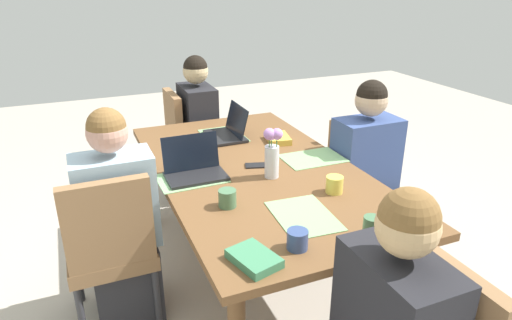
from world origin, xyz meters
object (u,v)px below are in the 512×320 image
(person_far_left_mid, at_px, (120,230))
(book_red_cover, at_px, (254,259))
(flower_vase, at_px, (272,152))
(chair_near_right_near, at_px, (364,179))
(laptop_head_right_left_near, at_px, (229,131))
(chair_head_right_left_near, at_px, (188,139))
(book_blue_cover, at_px, (278,138))
(coffee_mug_near_left, at_px, (227,198))
(person_head_right_left_near, at_px, (199,137))
(person_near_right_near, at_px, (363,181))
(coffee_mug_centre_left, at_px, (297,240))
(coffee_mug_near_right, at_px, (334,185))
(chair_far_left_mid, at_px, (110,244))
(coffee_mug_centre_right, at_px, (371,228))
(phone_black, at_px, (258,165))
(dining_table, at_px, (256,180))
(laptop_far_left_mid, at_px, (194,169))

(person_far_left_mid, relative_size, book_red_cover, 5.97)
(flower_vase, distance_m, book_red_cover, 0.81)
(chair_near_right_near, bearing_deg, laptop_head_right_left_near, 58.92)
(chair_near_right_near, distance_m, flower_vase, 0.91)
(chair_head_right_left_near, xyz_separation_m, book_blue_cover, (-0.97, -0.36, 0.27))
(laptop_head_right_left_near, distance_m, book_blue_cover, 0.34)
(laptop_head_right_left_near, relative_size, coffee_mug_near_left, 3.71)
(book_blue_cover, bearing_deg, person_head_right_left_near, 29.04)
(person_near_right_near, height_order, coffee_mug_near_left, person_near_right_near)
(person_far_left_mid, relative_size, coffee_mug_near_left, 13.87)
(laptop_head_right_left_near, xyz_separation_m, coffee_mug_centre_left, (-1.37, 0.20, -0.00))
(person_near_right_near, xyz_separation_m, coffee_mug_centre_left, (-0.82, 0.92, 0.27))
(coffee_mug_near_right, bearing_deg, person_far_left_mid, 66.91)
(chair_far_left_mid, bearing_deg, person_far_left_mid, -38.76)
(coffee_mug_centre_right, bearing_deg, chair_near_right_near, -35.08)
(coffee_mug_centre_right, relative_size, book_blue_cover, 0.53)
(book_red_cover, relative_size, phone_black, 1.33)
(dining_table, height_order, coffee_mug_centre_left, coffee_mug_centre_left)
(flower_vase, height_order, coffee_mug_centre_right, flower_vase)
(flower_vase, xyz_separation_m, book_red_cover, (-0.69, 0.39, -0.13))
(book_blue_cover, bearing_deg, chair_near_right_near, -106.35)
(chair_near_right_near, xyz_separation_m, laptop_head_right_left_near, (0.48, 0.79, 0.30))
(coffee_mug_centre_right, bearing_deg, laptop_far_left_mid, 29.20)
(flower_vase, xyz_separation_m, coffee_mug_centre_left, (-0.67, 0.20, -0.11))
(chair_far_left_mid, relative_size, coffee_mug_near_left, 10.44)
(laptop_head_right_left_near, height_order, coffee_mug_centre_right, laptop_head_right_left_near)
(chair_near_right_near, height_order, coffee_mug_near_left, chair_near_right_near)
(laptop_far_left_mid, height_order, book_red_cover, laptop_far_left_mid)
(chair_near_right_near, bearing_deg, coffee_mug_centre_right, 144.92)
(coffee_mug_near_left, xyz_separation_m, book_red_cover, (-0.47, 0.06, -0.02))
(coffee_mug_near_right, bearing_deg, coffee_mug_centre_left, 132.73)
(person_head_right_left_near, distance_m, coffee_mug_near_left, 1.69)
(flower_vase, bearing_deg, coffee_mug_centre_left, 163.79)
(chair_near_right_near, relative_size, coffee_mug_near_right, 10.26)
(person_head_right_left_near, relative_size, book_blue_cover, 5.97)
(coffee_mug_near_right, bearing_deg, dining_table, 29.42)
(chair_head_right_left_near, distance_m, coffee_mug_centre_left, 2.16)
(flower_vase, height_order, coffee_mug_near_right, flower_vase)
(coffee_mug_near_left, bearing_deg, chair_far_left_mid, 61.32)
(dining_table, height_order, coffee_mug_near_right, coffee_mug_near_right)
(flower_vase, bearing_deg, phone_black, 3.55)
(dining_table, bearing_deg, chair_far_left_mid, 95.00)
(flower_vase, xyz_separation_m, coffee_mug_centre_right, (-0.73, -0.12, -0.09))
(person_far_left_mid, distance_m, chair_near_right_near, 1.61)
(coffee_mug_near_left, xyz_separation_m, book_blue_cover, (0.72, -0.61, -0.02))
(chair_far_left_mid, bearing_deg, laptop_far_left_mid, -78.18)
(laptop_far_left_mid, distance_m, coffee_mug_centre_right, 1.04)
(book_red_cover, bearing_deg, laptop_head_right_left_near, -30.93)
(dining_table, height_order, person_head_right_left_near, person_head_right_left_near)
(person_head_right_left_near, bearing_deg, book_blue_cover, -162.41)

